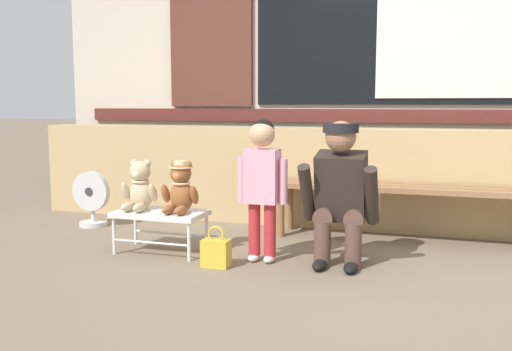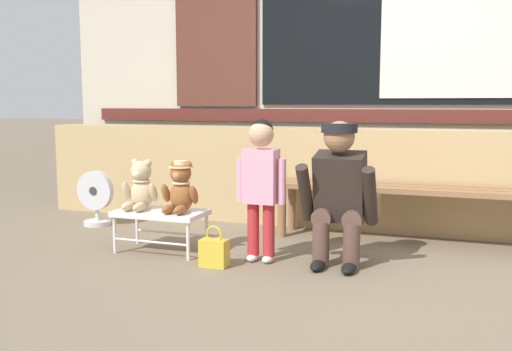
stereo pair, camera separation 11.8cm
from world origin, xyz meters
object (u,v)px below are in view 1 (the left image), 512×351
child_standing (262,174)px  wooden_bench_long (407,194)px  adult_crouching (342,193)px  floor_fan (92,199)px  teddy_bear_with_hat (180,188)px  teddy_bear_plain (140,187)px  small_display_bench (160,216)px  handbag_on_ground (216,252)px

child_standing → wooden_bench_long: bearing=44.7°
adult_crouching → floor_fan: size_ratio=1.98×
adult_crouching → teddy_bear_with_hat: bearing=-175.4°
teddy_bear_with_hat → floor_fan: (-1.14, 0.60, -0.23)m
teddy_bear_plain → adult_crouching: adult_crouching is taller
teddy_bear_with_hat → adult_crouching: (1.12, 0.09, 0.01)m
small_display_bench → floor_fan: floor_fan is taller
small_display_bench → teddy_bear_plain: 0.25m
handbag_on_ground → floor_fan: size_ratio=0.57×
adult_crouching → handbag_on_ground: 0.91m
handbag_on_ground → wooden_bench_long: bearing=44.1°
teddy_bear_plain → floor_fan: 1.04m
teddy_bear_with_hat → handbag_on_ground: size_ratio=1.34×
wooden_bench_long → adult_crouching: (-0.37, -0.79, 0.11)m
teddy_bear_plain → handbag_on_ground: (0.67, -0.22, -0.37)m
teddy_bear_with_hat → handbag_on_ground: teddy_bear_with_hat is taller
teddy_bear_with_hat → child_standing: size_ratio=0.38×
handbag_on_ground → floor_fan: (-1.49, 0.83, 0.14)m
wooden_bench_long → small_display_bench: 1.87m
small_display_bench → child_standing: child_standing is taller
small_display_bench → adult_crouching: 1.30m
teddy_bear_with_hat → handbag_on_ground: 0.56m
child_standing → teddy_bear_with_hat: bearing=179.9°
small_display_bench → teddy_bear_with_hat: size_ratio=1.76×
wooden_bench_long → floor_fan: size_ratio=4.37×
small_display_bench → wooden_bench_long: bearing=28.1°
teddy_bear_plain → teddy_bear_with_hat: 0.32m
teddy_bear_plain → handbag_on_ground: teddy_bear_plain is taller
small_display_bench → floor_fan: (-0.98, 0.60, -0.03)m
wooden_bench_long → floor_fan: (-2.63, -0.27, -0.13)m
child_standing → handbag_on_ground: (-0.25, -0.22, -0.50)m
child_standing → handbag_on_ground: size_ratio=3.52×
child_standing → floor_fan: 1.87m
handbag_on_ground → child_standing: bearing=42.0°
wooden_bench_long → small_display_bench: (-1.65, -0.88, -0.11)m
teddy_bear_with_hat → child_standing: bearing=-0.1°
adult_crouching → floor_fan: adult_crouching is taller
handbag_on_ground → adult_crouching: bearing=22.3°
teddy_bear_plain → adult_crouching: bearing=3.6°
wooden_bench_long → teddy_bear_with_hat: (-1.49, -0.88, 0.10)m
small_display_bench → adult_crouching: (1.28, 0.09, 0.21)m
child_standing → floor_fan: child_standing is taller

